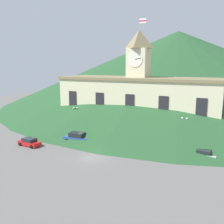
{
  "coord_description": "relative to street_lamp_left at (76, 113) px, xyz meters",
  "views": [
    {
      "loc": [
        19.19,
        -33.15,
        14.87
      ],
      "look_at": [
        0.0,
        7.67,
        6.28
      ],
      "focal_mm": 40.0,
      "sensor_mm": 36.0,
      "label": 1
    }
  ],
  "objects": [
    {
      "name": "pedestrian",
      "position": [
        15.18,
        -4.65,
        -2.75
      ],
      "size": [
        0.53,
        0.53,
        1.85
      ],
      "rotation": [
        0.0,
        0.0,
        2.01
      ],
      "color": "brown",
      "rests_on": "ground"
    },
    {
      "name": "street_lamp_right",
      "position": [
        24.66,
        -0.0,
        -0.13
      ],
      "size": [
        1.26,
        0.36,
        4.99
      ],
      "color": "black",
      "rests_on": "ground"
    },
    {
      "name": "car_blue_van",
      "position": [
        6.16,
        -8.98,
        -2.79
      ],
      "size": [
        5.2,
        2.59,
        2.1
      ],
      "rotation": [
        0.0,
        0.0,
        3.19
      ],
      "color": "#284C99",
      "rests_on": "ground"
    },
    {
      "name": "car_red_sedan",
      "position": [
        -0.96,
        -14.17,
        -3.09
      ],
      "size": [
        4.54,
        2.43,
        1.45
      ],
      "rotation": [
        0.0,
        0.0,
        -0.09
      ],
      "color": "red",
      "rests_on": "ground"
    },
    {
      "name": "car_silver_hatch",
      "position": [
        29.0,
        -7.34,
        -3.07
      ],
      "size": [
        3.93,
        2.07,
        1.5
      ],
      "rotation": [
        0.0,
        0.0,
        -0.02
      ],
      "color": "#B7B7BC",
      "rests_on": "ground"
    },
    {
      "name": "street_lamp_left",
      "position": [
        0.0,
        0.0,
        0.0
      ],
      "size": [
        1.26,
        0.36,
        5.2
      ],
      "color": "black",
      "rests_on": "ground"
    },
    {
      "name": "ground_plane",
      "position": [
        12.67,
        -14.73,
        -3.76
      ],
      "size": [
        160.0,
        160.0,
        0.0
      ],
      "primitive_type": "plane",
      "color": "#605E5B"
    },
    {
      "name": "street_lamp_center",
      "position": [
        12.93,
        0.0,
        -0.01
      ],
      "size": [
        1.26,
        0.36,
        5.18
      ],
      "color": "black",
      "rests_on": "ground"
    },
    {
      "name": "banner_fence",
      "position": [
        12.67,
        -1.3,
        -2.44
      ],
      "size": [
        31.81,
        0.12,
        2.63
      ],
      "color": "red",
      "rests_on": "ground"
    },
    {
      "name": "civic_building",
      "position": [
        12.67,
        7.19,
        2.82
      ],
      "size": [
        37.32,
        10.98,
        24.92
      ],
      "color": "beige",
      "rests_on": "ground"
    },
    {
      "name": "hillside_backdrop",
      "position": [
        12.67,
        52.95,
        10.01
      ],
      "size": [
        131.58,
        131.58,
        27.54
      ],
      "primitive_type": "cone",
      "color": "#234C28",
      "rests_on": "ground"
    }
  ]
}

